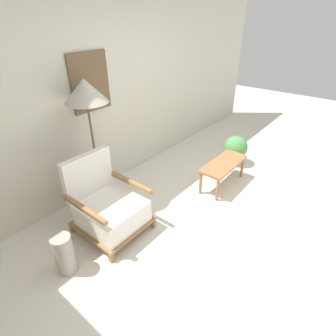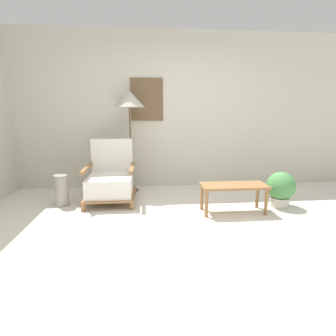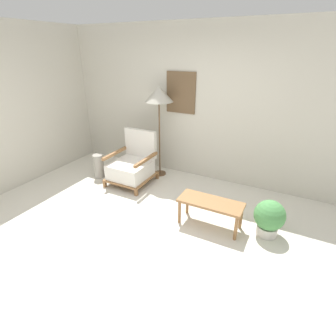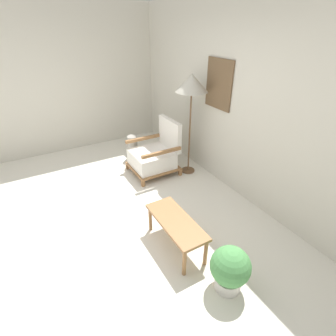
{
  "view_description": "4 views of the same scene",
  "coord_description": "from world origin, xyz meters",
  "px_view_note": "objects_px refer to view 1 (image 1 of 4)",
  "views": [
    {
      "loc": [
        -2.41,
        -0.78,
        2.3
      ],
      "look_at": [
        -0.1,
        1.07,
        0.55
      ],
      "focal_mm": 28.0,
      "sensor_mm": 36.0,
      "label": 1
    },
    {
      "loc": [
        -0.41,
        -2.6,
        1.33
      ],
      "look_at": [
        -0.1,
        1.07,
        0.55
      ],
      "focal_mm": 28.0,
      "sensor_mm": 36.0,
      "label": 2
    },
    {
      "loc": [
        1.64,
        -2.27,
        2.27
      ],
      "look_at": [
        -0.1,
        1.07,
        0.55
      ],
      "focal_mm": 28.0,
      "sensor_mm": 36.0,
      "label": 3
    },
    {
      "loc": [
        2.71,
        -0.54,
        2.39
      ],
      "look_at": [
        -0.1,
        1.07,
        0.55
      ],
      "focal_mm": 28.0,
      "sensor_mm": 36.0,
      "label": 4
    }
  ],
  "objects_px": {
    "armchair": "(108,207)",
    "potted_plant": "(236,149)",
    "coffee_table": "(224,166)",
    "vase": "(65,254)",
    "floor_lamp": "(86,94)"
  },
  "relations": [
    {
      "from": "armchair",
      "to": "potted_plant",
      "type": "bearing_deg",
      "value": -10.28
    },
    {
      "from": "coffee_table",
      "to": "potted_plant",
      "type": "xyz_separation_m",
      "value": [
        0.75,
        0.16,
        -0.06
      ]
    },
    {
      "from": "armchair",
      "to": "vase",
      "type": "bearing_deg",
      "value": -169.07
    },
    {
      "from": "floor_lamp",
      "to": "coffee_table",
      "type": "distance_m",
      "value": 2.16
    },
    {
      "from": "floor_lamp",
      "to": "potted_plant",
      "type": "bearing_deg",
      "value": -23.97
    },
    {
      "from": "floor_lamp",
      "to": "armchair",
      "type": "bearing_deg",
      "value": -118.8
    },
    {
      "from": "vase",
      "to": "armchair",
      "type": "bearing_deg",
      "value": 10.93
    },
    {
      "from": "armchair",
      "to": "potted_plant",
      "type": "height_order",
      "value": "armchair"
    },
    {
      "from": "armchair",
      "to": "coffee_table",
      "type": "distance_m",
      "value": 1.81
    },
    {
      "from": "floor_lamp",
      "to": "coffee_table",
      "type": "xyz_separation_m",
      "value": [
        1.42,
        -1.13,
        -1.18
      ]
    },
    {
      "from": "coffee_table",
      "to": "vase",
      "type": "xyz_separation_m",
      "value": [
        -2.39,
        0.47,
        -0.11
      ]
    },
    {
      "from": "armchair",
      "to": "potted_plant",
      "type": "distance_m",
      "value": 2.49
    },
    {
      "from": "vase",
      "to": "potted_plant",
      "type": "xyz_separation_m",
      "value": [
        3.14,
        -0.31,
        0.05
      ]
    },
    {
      "from": "potted_plant",
      "to": "coffee_table",
      "type": "bearing_deg",
      "value": -167.79
    },
    {
      "from": "armchair",
      "to": "potted_plant",
      "type": "xyz_separation_m",
      "value": [
        2.45,
        -0.44,
        -0.05
      ]
    }
  ]
}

